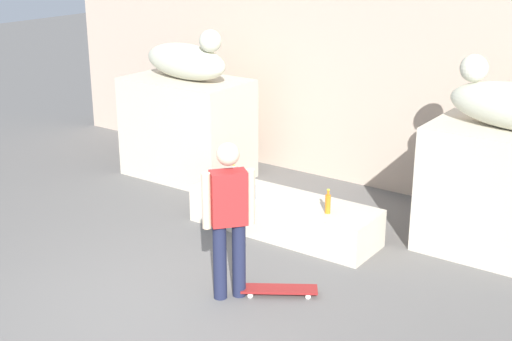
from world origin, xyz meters
The scene contains 11 objects.
ground_plane centered at (0.00, 0.00, 0.00)m, with size 40.00×40.00×0.00m, color #605E5B.
pedestal_left centered at (-2.40, 3.39, 0.75)m, with size 1.82×1.13×1.51m, color beige.
pedestal_right centered at (2.40, 3.39, 0.75)m, with size 1.82×1.13×1.51m, color beige.
statue_reclining_left centered at (-2.36, 3.38, 1.79)m, with size 1.67×0.79×0.78m.
ledge_block centered at (0.00, 2.38, 0.24)m, with size 2.43×0.74×0.47m, color beige.
skater centered at (0.43, 0.70, 0.92)m, with size 0.39×0.43×1.67m.
skateboard centered at (0.84, 1.02, 0.06)m, with size 0.78×0.60×0.08m.
bottle_clear centered at (-0.74, 2.35, 0.59)m, with size 0.06×0.06×0.30m.
bottle_green centered at (-0.54, 2.12, 0.61)m, with size 0.08×0.08×0.32m.
bottle_orange centered at (0.69, 2.27, 0.59)m, with size 0.07×0.07×0.30m.
bottle_blue centered at (-0.29, 2.11, 0.57)m, with size 0.08×0.08×0.26m.
Camera 1 is at (4.49, -4.57, 3.68)m, focal length 50.38 mm.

